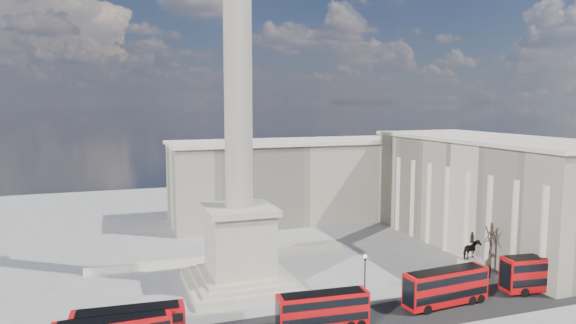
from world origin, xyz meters
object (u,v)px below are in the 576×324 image
Objects in this scene: red_bus_c at (446,287)px; equestrian_statue at (471,269)px; pedestrian_walking at (403,279)px; red_bus_d at (546,272)px; pedestrian_standing at (454,287)px; red_bus_b at (323,310)px; victorian_lamp at (365,274)px; pedestrian_crossing at (279,287)px; nelsons_column at (239,191)px.

equestrian_statue is at bearing 25.37° from red_bus_c.
equestrian_statue reaches higher than pedestrian_walking.
red_bus_d is 7.76× the size of pedestrian_standing.
red_bus_b is 1.69× the size of victorian_lamp.
pedestrian_walking is (-7.83, 3.74, -1.75)m from equestrian_statue.
victorian_lamp is 3.23× the size of pedestrian_crossing.
pedestrian_standing is 0.83× the size of pedestrian_crossing.
red_bus_b reaches higher than pedestrian_standing.
nelsons_column is 41.14m from red_bus_d.
pedestrian_crossing reaches higher than pedestrian_walking.
pedestrian_walking is at bearing 33.60° from red_bus_b.
equestrian_statue is at bearing -1.01° from victorian_lamp.
red_bus_d is 6.43× the size of pedestrian_crossing.
equestrian_statue is (23.14, 4.97, 0.47)m from red_bus_b.
pedestrian_walking is 1.10× the size of pedestrian_standing.
pedestrian_standing is at bearing 36.62° from red_bus_c.
red_bus_c is at bearing 7.62° from red_bus_b.
red_bus_d is at bearing 5.61° from red_bus_b.
pedestrian_walking is at bearing 93.61° from red_bus_c.
red_bus_d is at bearing 168.64° from pedestrian_standing.
equestrian_statue is 3.77m from pedestrian_standing.
red_bus_c is 1.48× the size of equestrian_statue.
red_bus_c is 7.89m from pedestrian_walking.
red_bus_b is at bearing -71.04° from nelsons_column.
red_bus_d reaches higher than red_bus_c.
nelsons_column is 32.15m from equestrian_statue.
nelsons_column is 28.31m from red_bus_c.
red_bus_c is at bearing 45.80° from pedestrian_standing.
red_bus_c is 15.13m from red_bus_d.
victorian_lamp reaches higher than red_bus_b.
red_bus_d is (31.59, 0.91, 0.37)m from red_bus_b.
red_bus_d is at bearing -10.27° from victorian_lamp.
red_bus_c is 9.78m from victorian_lamp.
red_bus_c is 20.63m from pedestrian_crossing.
pedestrian_standing is at bearing -165.57° from equestrian_statue.
red_bus_c is (21.84, -14.59, -10.57)m from nelsons_column.
victorian_lamp is 3.54× the size of pedestrian_walking.
red_bus_b is at bearing 15.90° from pedestrian_standing.
pedestrian_crossing is at bearing 157.48° from pedestrian_walking.
red_bus_d reaches higher than pedestrian_standing.
nelsons_column is at bearing 147.40° from pedestrian_walking.
pedestrian_standing is (25.32, -11.50, -12.15)m from nelsons_column.
red_bus_b is 17.66m from pedestrian_walking.
nelsons_column reaches higher than pedestrian_standing.
victorian_lamp is 12.59m from pedestrian_standing.
equestrian_statue is (6.67, 3.91, 0.25)m from red_bus_c.
red_bus_d is at bearing -21.73° from nelsons_column.
red_bus_d reaches higher than red_bus_b.
nelsons_column is 8.28× the size of victorian_lamp.
victorian_lamp reaches higher than pedestrian_standing.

